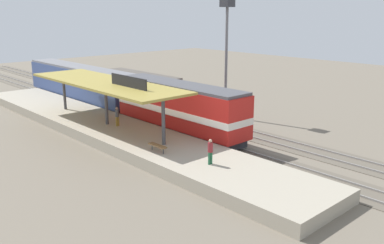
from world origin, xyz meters
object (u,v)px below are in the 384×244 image
object	(u,v)px
person_waiting	(210,150)
person_walking	(117,115)
light_mast	(227,34)
freight_car	(140,88)
passenger_carriage_single	(79,84)
locomotive	(179,108)
platform_bench	(158,146)

from	to	relation	value
person_waiting	person_walking	xyz separation A→B (m)	(0.74, 12.19, 0.00)
person_walking	light_mast	bearing A→B (deg)	-7.42
light_mast	freight_car	bearing A→B (deg)	107.07
freight_car	person_walking	size ratio (longest dim) A/B	7.02
passenger_carriage_single	person_walking	distance (m)	15.35
person_waiting	locomotive	bearing A→B (deg)	60.64
light_mast	person_waiting	distance (m)	17.88
person_walking	platform_bench	bearing A→B (deg)	-102.33
freight_car	person_walking	distance (m)	12.54
platform_bench	person_waiting	xyz separation A→B (m)	(0.98, -4.33, 0.51)
person_walking	freight_car	bearing A→B (deg)	44.89
platform_bench	light_mast	world-z (taller)	light_mast
locomotive	person_walking	size ratio (longest dim) A/B	8.44
freight_car	light_mast	size ratio (longest dim) A/B	1.03
locomotive	passenger_carriage_single	size ratio (longest dim) A/B	0.72
freight_car	person_waiting	distance (m)	23.13
locomotive	passenger_carriage_single	xyz separation A→B (m)	(0.00, 18.00, -0.10)
platform_bench	freight_car	distance (m)	19.79
passenger_carriage_single	locomotive	bearing A→B (deg)	-90.00
freight_car	person_waiting	world-z (taller)	freight_car
freight_car	platform_bench	bearing A→B (deg)	-122.40
platform_bench	locomotive	distance (m)	7.63
person_waiting	person_walking	world-z (taller)	same
person_waiting	freight_car	bearing A→B (deg)	65.43
passenger_carriage_single	person_waiting	bearing A→B (deg)	-100.56
passenger_carriage_single	freight_car	distance (m)	7.48
person_walking	person_waiting	bearing A→B (deg)	-93.45
light_mast	person_walking	distance (m)	13.83
passenger_carriage_single	light_mast	distance (m)	19.07
platform_bench	passenger_carriage_single	size ratio (longest dim) A/B	0.08
platform_bench	person_waiting	world-z (taller)	person_waiting
locomotive	freight_car	bearing A→B (deg)	69.21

